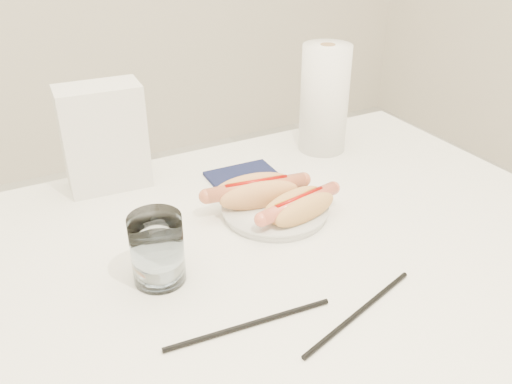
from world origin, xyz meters
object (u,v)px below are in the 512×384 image
hotdog_left (256,191)px  napkin_box (104,137)px  water_glass (157,249)px  table (255,275)px  plate (275,211)px  hotdog_right (299,207)px  paper_towel_roll (324,99)px

hotdog_left → napkin_box: napkin_box is taller
water_glass → napkin_box: napkin_box is taller
table → napkin_box: bearing=115.3°
table → water_glass: (-0.17, -0.01, 0.11)m
plate → hotdog_left: size_ratio=0.99×
hotdog_left → water_glass: 0.25m
plate → hotdog_left: 0.05m
plate → hotdog_left: (-0.02, 0.03, 0.03)m
table → hotdog_right: size_ratio=6.99×
table → water_glass: bearing=-177.5°
plate → hotdog_left: bearing=128.5°
hotdog_right → water_glass: (-0.27, -0.03, 0.02)m
table → napkin_box: 0.40m
hotdog_right → napkin_box: size_ratio=0.83×
table → hotdog_right: hotdog_right is taller
hotdog_left → hotdog_right: (0.04, -0.08, -0.00)m
water_glass → paper_towel_roll: 0.57m
plate → paper_towel_roll: size_ratio=0.79×
water_glass → napkin_box: 0.34m
plate → paper_towel_roll: bearing=40.1°
plate → hotdog_right: hotdog_right is taller
table → paper_towel_roll: 0.46m
hotdog_right → napkin_box: bearing=118.7°
hotdog_right → water_glass: 0.27m
hotdog_right → paper_towel_roll: paper_towel_roll is taller
plate → napkin_box: napkin_box is taller
table → paper_towel_roll: bearing=40.7°
table → napkin_box: napkin_box is taller
hotdog_left → paper_towel_roll: (0.26, 0.17, 0.08)m
plate → hotdog_right: 0.06m
plate → hotdog_left: hotdog_left is taller
hotdog_right → table: bearing=-177.9°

